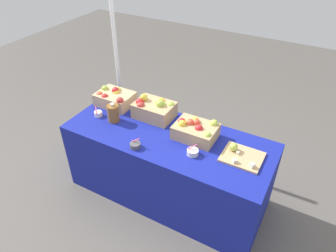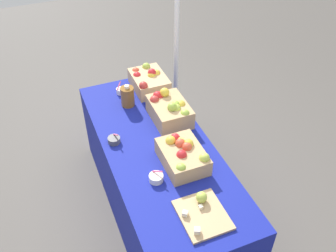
{
  "view_description": "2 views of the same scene",
  "coord_description": "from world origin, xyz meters",
  "px_view_note": "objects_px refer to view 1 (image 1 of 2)",
  "views": [
    {
      "loc": [
        1.08,
        -1.94,
        2.44
      ],
      "look_at": [
        -0.02,
        0.05,
        0.81
      ],
      "focal_mm": 33.25,
      "sensor_mm": 36.0,
      "label": 1
    },
    {
      "loc": [
        1.9,
        -0.69,
        2.63
      ],
      "look_at": [
        0.05,
        0.06,
        0.95
      ],
      "focal_mm": 40.42,
      "sensor_mm": 36.0,
      "label": 2
    }
  ],
  "objects_px": {
    "sample_bowl_near": "(193,152)",
    "cider_jug": "(113,113)",
    "apple_crate_right": "(195,130)",
    "sample_bowl_mid": "(98,114)",
    "apple_crate_left": "(115,98)",
    "tent_pole": "(118,69)",
    "cutting_board_front": "(241,155)",
    "apple_crate_middle": "(154,109)",
    "sample_bowl_far": "(135,145)"
  },
  "relations": [
    {
      "from": "apple_crate_middle",
      "to": "cutting_board_front",
      "type": "xyz_separation_m",
      "value": [
        0.93,
        -0.17,
        -0.07
      ]
    },
    {
      "from": "cider_jug",
      "to": "sample_bowl_mid",
      "type": "bearing_deg",
      "value": -177.48
    },
    {
      "from": "cutting_board_front",
      "to": "sample_bowl_near",
      "type": "distance_m",
      "value": 0.39
    },
    {
      "from": "sample_bowl_near",
      "to": "cider_jug",
      "type": "xyz_separation_m",
      "value": [
        -0.87,
        0.08,
        0.06
      ]
    },
    {
      "from": "apple_crate_right",
      "to": "sample_bowl_mid",
      "type": "bearing_deg",
      "value": -170.9
    },
    {
      "from": "sample_bowl_near",
      "to": "sample_bowl_mid",
      "type": "bearing_deg",
      "value": 176.12
    },
    {
      "from": "apple_crate_right",
      "to": "sample_bowl_far",
      "type": "bearing_deg",
      "value": -135.09
    },
    {
      "from": "cider_jug",
      "to": "cutting_board_front",
      "type": "bearing_deg",
      "value": 3.83
    },
    {
      "from": "apple_crate_right",
      "to": "sample_bowl_mid",
      "type": "relative_size",
      "value": 3.66
    },
    {
      "from": "apple_crate_middle",
      "to": "cutting_board_front",
      "type": "distance_m",
      "value": 0.94
    },
    {
      "from": "cutting_board_front",
      "to": "cider_jug",
      "type": "bearing_deg",
      "value": -176.17
    },
    {
      "from": "sample_bowl_mid",
      "to": "sample_bowl_far",
      "type": "relative_size",
      "value": 1.09
    },
    {
      "from": "apple_crate_right",
      "to": "tent_pole",
      "type": "relative_size",
      "value": 0.19
    },
    {
      "from": "apple_crate_left",
      "to": "tent_pole",
      "type": "xyz_separation_m",
      "value": [
        -0.2,
        0.34,
        0.13
      ]
    },
    {
      "from": "cider_jug",
      "to": "sample_bowl_far",
      "type": "bearing_deg",
      "value": -30.11
    },
    {
      "from": "sample_bowl_near",
      "to": "cider_jug",
      "type": "relative_size",
      "value": 0.5
    },
    {
      "from": "sample_bowl_mid",
      "to": "tent_pole",
      "type": "relative_size",
      "value": 0.05
    },
    {
      "from": "cider_jug",
      "to": "apple_crate_middle",
      "type": "bearing_deg",
      "value": 39.47
    },
    {
      "from": "apple_crate_right",
      "to": "sample_bowl_near",
      "type": "distance_m",
      "value": 0.25
    },
    {
      "from": "apple_crate_left",
      "to": "sample_bowl_mid",
      "type": "distance_m",
      "value": 0.26
    },
    {
      "from": "apple_crate_middle",
      "to": "apple_crate_right",
      "type": "height_order",
      "value": "apple_crate_middle"
    },
    {
      "from": "sample_bowl_far",
      "to": "tent_pole",
      "type": "relative_size",
      "value": 0.05
    },
    {
      "from": "cutting_board_front",
      "to": "sample_bowl_near",
      "type": "height_order",
      "value": "same"
    },
    {
      "from": "apple_crate_left",
      "to": "tent_pole",
      "type": "height_order",
      "value": "tent_pole"
    },
    {
      "from": "tent_pole",
      "to": "cutting_board_front",
      "type": "bearing_deg",
      "value": -17.63
    },
    {
      "from": "sample_bowl_mid",
      "to": "apple_crate_right",
      "type": "bearing_deg",
      "value": 9.1
    },
    {
      "from": "apple_crate_middle",
      "to": "sample_bowl_near",
      "type": "relative_size",
      "value": 3.87
    },
    {
      "from": "sample_bowl_near",
      "to": "sample_bowl_far",
      "type": "xyz_separation_m",
      "value": [
        -0.47,
        -0.15,
        -0.0
      ]
    },
    {
      "from": "tent_pole",
      "to": "cider_jug",
      "type": "bearing_deg",
      "value": -57.94
    },
    {
      "from": "apple_crate_middle",
      "to": "sample_bowl_mid",
      "type": "height_order",
      "value": "apple_crate_middle"
    },
    {
      "from": "cutting_board_front",
      "to": "sample_bowl_mid",
      "type": "bearing_deg",
      "value": -176.34
    },
    {
      "from": "apple_crate_right",
      "to": "apple_crate_left",
      "type": "bearing_deg",
      "value": 174.1
    },
    {
      "from": "apple_crate_left",
      "to": "sample_bowl_far",
      "type": "height_order",
      "value": "apple_crate_left"
    },
    {
      "from": "apple_crate_middle",
      "to": "cider_jug",
      "type": "relative_size",
      "value": 1.94
    },
    {
      "from": "apple_crate_left",
      "to": "cutting_board_front",
      "type": "xyz_separation_m",
      "value": [
        1.4,
        -0.16,
        -0.06
      ]
    },
    {
      "from": "apple_crate_middle",
      "to": "sample_bowl_near",
      "type": "height_order",
      "value": "apple_crate_middle"
    },
    {
      "from": "apple_crate_middle",
      "to": "sample_bowl_mid",
      "type": "xyz_separation_m",
      "value": [
        -0.48,
        -0.26,
        -0.06
      ]
    },
    {
      "from": "cutting_board_front",
      "to": "tent_pole",
      "type": "bearing_deg",
      "value": 162.37
    },
    {
      "from": "tent_pole",
      "to": "apple_crate_middle",
      "type": "bearing_deg",
      "value": -27.02
    },
    {
      "from": "apple_crate_middle",
      "to": "sample_bowl_far",
      "type": "distance_m",
      "value": 0.5
    },
    {
      "from": "sample_bowl_near",
      "to": "sample_bowl_far",
      "type": "height_order",
      "value": "same"
    },
    {
      "from": "sample_bowl_mid",
      "to": "tent_pole",
      "type": "bearing_deg",
      "value": 107.27
    },
    {
      "from": "apple_crate_right",
      "to": "cutting_board_front",
      "type": "relative_size",
      "value": 1.13
    },
    {
      "from": "sample_bowl_near",
      "to": "cutting_board_front",
      "type": "bearing_deg",
      "value": 24.32
    },
    {
      "from": "sample_bowl_near",
      "to": "cider_jug",
      "type": "height_order",
      "value": "cider_jug"
    },
    {
      "from": "cider_jug",
      "to": "tent_pole",
      "type": "xyz_separation_m",
      "value": [
        -0.37,
        0.59,
        0.13
      ]
    },
    {
      "from": "apple_crate_right",
      "to": "tent_pole",
      "type": "bearing_deg",
      "value": 159.02
    },
    {
      "from": "cider_jug",
      "to": "tent_pole",
      "type": "height_order",
      "value": "tent_pole"
    },
    {
      "from": "apple_crate_left",
      "to": "sample_bowl_near",
      "type": "distance_m",
      "value": 1.09
    },
    {
      "from": "sample_bowl_mid",
      "to": "tent_pole",
      "type": "height_order",
      "value": "tent_pole"
    }
  ]
}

